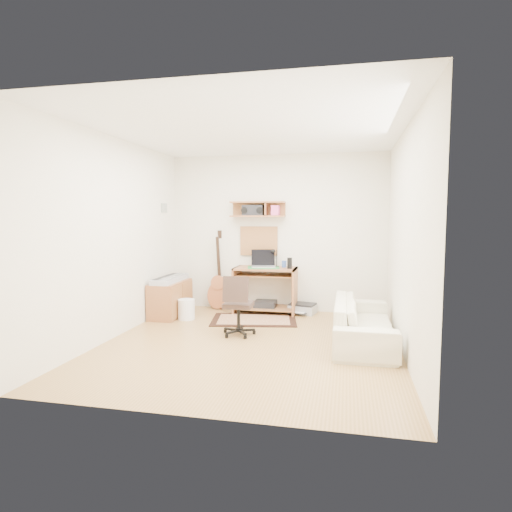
% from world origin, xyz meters
% --- Properties ---
extents(floor, '(3.60, 4.00, 0.01)m').
position_xyz_m(floor, '(0.00, 0.00, -0.01)').
color(floor, '#AC8147').
rests_on(floor, ground).
extents(ceiling, '(3.60, 4.00, 0.01)m').
position_xyz_m(ceiling, '(0.00, 0.00, 2.60)').
color(ceiling, white).
rests_on(ceiling, ground).
extents(back_wall, '(3.60, 0.01, 2.60)m').
position_xyz_m(back_wall, '(0.00, 2.00, 1.30)').
color(back_wall, silver).
rests_on(back_wall, ground).
extents(left_wall, '(0.01, 4.00, 2.60)m').
position_xyz_m(left_wall, '(-1.80, 0.00, 1.30)').
color(left_wall, silver).
rests_on(left_wall, ground).
extents(right_wall, '(0.01, 4.00, 2.60)m').
position_xyz_m(right_wall, '(1.80, 0.00, 1.30)').
color(right_wall, silver).
rests_on(right_wall, ground).
extents(wall_shelf, '(0.90, 0.25, 0.26)m').
position_xyz_m(wall_shelf, '(-0.30, 1.88, 1.70)').
color(wall_shelf, '#9D5F37').
rests_on(wall_shelf, back_wall).
extents(cork_board, '(0.64, 0.03, 0.49)m').
position_xyz_m(cork_board, '(-0.30, 1.98, 1.17)').
color(cork_board, tan).
rests_on(cork_board, back_wall).
extents(wall_photo, '(0.02, 0.20, 0.15)m').
position_xyz_m(wall_photo, '(-1.79, 1.50, 1.72)').
color(wall_photo, '#4C8CBF').
rests_on(wall_photo, left_wall).
extents(desk, '(1.00, 0.55, 0.75)m').
position_xyz_m(desk, '(-0.14, 1.73, 0.38)').
color(desk, '#9D5F37').
rests_on(desk, floor).
extents(laptop, '(0.46, 0.46, 0.29)m').
position_xyz_m(laptop, '(-0.17, 1.71, 0.90)').
color(laptop, silver).
rests_on(laptop, desk).
extents(speaker, '(0.08, 0.08, 0.18)m').
position_xyz_m(speaker, '(0.27, 1.68, 0.84)').
color(speaker, black).
rests_on(speaker, desk).
extents(desk_lamp, '(0.10, 0.10, 0.29)m').
position_xyz_m(desk_lamp, '(0.02, 1.87, 0.90)').
color(desk_lamp, black).
rests_on(desk_lamp, desk).
extents(pencil_cup, '(0.08, 0.08, 0.11)m').
position_xyz_m(pencil_cup, '(0.16, 1.83, 0.80)').
color(pencil_cup, '#3859A8').
rests_on(pencil_cup, desk).
extents(boombox, '(0.35, 0.16, 0.18)m').
position_xyz_m(boombox, '(-0.38, 1.87, 1.68)').
color(boombox, black).
rests_on(boombox, wall_shelf).
extents(rug, '(1.40, 1.06, 0.02)m').
position_xyz_m(rug, '(-0.21, 1.19, 0.01)').
color(rug, tan).
rests_on(rug, floor).
extents(task_chair, '(0.44, 0.44, 0.82)m').
position_xyz_m(task_chair, '(-0.24, 0.35, 0.41)').
color(task_chair, '#31231D').
rests_on(task_chair, floor).
extents(cabinet, '(0.40, 0.90, 0.55)m').
position_xyz_m(cabinet, '(-1.58, 1.20, 0.28)').
color(cabinet, '#9D5F37').
rests_on(cabinet, floor).
extents(music_keyboard, '(0.28, 0.90, 0.08)m').
position_xyz_m(music_keyboard, '(-1.58, 1.20, 0.59)').
color(music_keyboard, '#B2B5BA').
rests_on(music_keyboard, cabinet).
extents(guitar, '(0.36, 0.23, 1.35)m').
position_xyz_m(guitar, '(-0.99, 1.86, 0.68)').
color(guitar, '#B66438').
rests_on(guitar, floor).
extents(waste_basket, '(0.33, 0.33, 0.31)m').
position_xyz_m(waste_basket, '(-1.24, 1.04, 0.15)').
color(waste_basket, white).
rests_on(waste_basket, floor).
extents(printer, '(0.47, 0.40, 0.16)m').
position_xyz_m(printer, '(0.47, 1.82, 0.09)').
color(printer, '#A5A8AA').
rests_on(printer, floor).
extents(sofa, '(0.53, 1.83, 0.71)m').
position_xyz_m(sofa, '(1.38, 0.37, 0.36)').
color(sofa, beige).
rests_on(sofa, floor).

